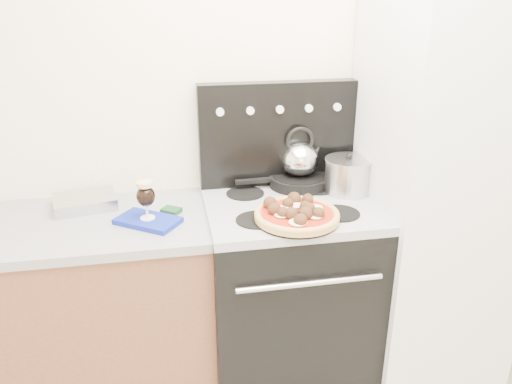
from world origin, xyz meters
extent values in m
cube|color=#F4E7CE|center=(0.00, 1.50, 1.25)|extent=(3.50, 0.01, 2.50)
cube|color=brown|center=(-1.02, 1.20, 0.43)|extent=(1.45, 0.60, 0.86)
cube|color=#939399|center=(-1.02, 1.20, 0.88)|extent=(1.48, 0.63, 0.04)
cube|color=black|center=(0.08, 1.18, 0.44)|extent=(0.76, 0.65, 0.88)
cube|color=#ADADB2|center=(0.08, 1.18, 0.90)|extent=(0.76, 0.65, 0.04)
cube|color=black|center=(0.08, 1.45, 1.17)|extent=(0.76, 0.08, 0.50)
cube|color=silver|center=(0.78, 1.15, 0.95)|extent=(0.64, 0.68, 1.90)
cube|color=silver|center=(-0.83, 1.35, 0.93)|extent=(0.30, 0.25, 0.05)
cube|color=#13249C|center=(-0.55, 1.13, 0.91)|extent=(0.30, 0.27, 0.02)
cylinder|color=black|center=(0.06, 0.99, 0.93)|extent=(0.39, 0.39, 0.01)
cylinder|color=#252323|center=(0.18, 1.38, 0.95)|extent=(0.30, 0.30, 0.05)
cylinder|color=#B9B9B9|center=(0.38, 1.26, 1.00)|extent=(0.24, 0.24, 0.16)
camera|label=1|loc=(-0.46, -0.83, 1.81)|focal=35.00mm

